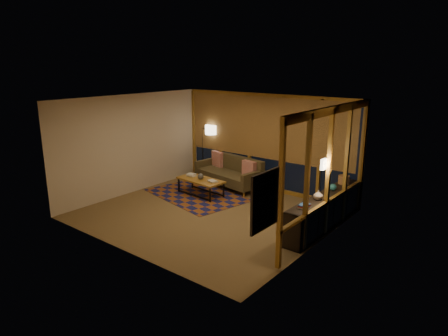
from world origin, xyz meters
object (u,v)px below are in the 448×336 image
Objects in this scene: coffee_table at (201,187)px; bookshelf at (325,211)px; sofa at (228,172)px; floor_lamp at (203,150)px.

bookshelf is at bearing 5.63° from coffee_table.
bookshelf is at bearing -6.70° from sofa.
bookshelf is (3.47, -1.01, -0.06)m from sofa.
sofa reaches higher than bookshelf.
coffee_table is 2.00m from floor_lamp.
sofa is at bearing 163.69° from bookshelf.
sofa is 0.70× the size of bookshelf.
floor_lamp is 5.01m from bookshelf.
coffee_table is at bearing -178.90° from bookshelf.
floor_lamp reaches higher than sofa.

